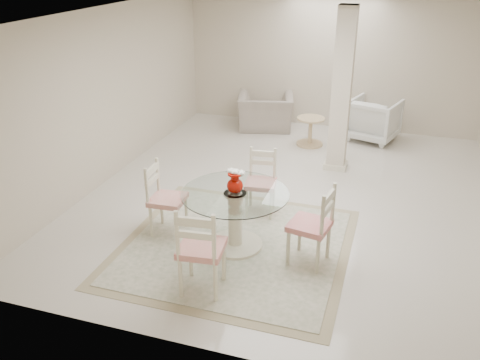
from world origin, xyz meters
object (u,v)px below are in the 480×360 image
(dining_table, at_px, (235,220))
(dining_chair_south, at_px, (200,245))
(column, at_px, (342,91))
(side_table, at_px, (310,132))
(armchair_white, at_px, (374,120))
(red_vase, at_px, (235,182))
(dining_chair_west, at_px, (162,193))
(dining_chair_east, at_px, (316,220))
(recliner_taupe, at_px, (265,112))
(dining_chair_north, at_px, (261,177))

(dining_table, distance_m, dining_chair_south, 1.05)
(column, xyz_separation_m, side_table, (-0.63, 0.95, -1.10))
(side_table, bearing_deg, armchair_white, 31.31)
(red_vase, relative_size, dining_chair_west, 0.28)
(dining_chair_east, bearing_deg, red_vase, -84.53)
(dining_table, distance_m, recliner_taupe, 4.69)
(red_vase, distance_m, dining_chair_north, 1.08)
(column, bearing_deg, dining_chair_north, -112.20)
(red_vase, bearing_deg, column, 73.93)
(dining_chair_west, bearing_deg, side_table, -20.83)
(dining_chair_east, distance_m, side_table, 4.10)
(red_vase, distance_m, dining_chair_west, 1.07)
(column, distance_m, dining_table, 3.24)
(column, xyz_separation_m, recliner_taupe, (-1.71, 1.63, -0.99))
(dining_table, bearing_deg, dining_chair_south, -93.20)
(red_vase, relative_size, side_table, 0.56)
(dining_chair_east, bearing_deg, dining_chair_south, -38.66)
(dining_table, height_order, dining_chair_east, dining_chair_east)
(dining_table, height_order, armchair_white, armchair_white)
(dining_chair_west, relative_size, side_table, 1.99)
(column, height_order, dining_chair_west, column)
(dining_chair_west, height_order, side_table, dining_chair_west)
(dining_chair_east, xyz_separation_m, recliner_taupe, (-1.88, 4.68, -0.23))
(dining_chair_east, bearing_deg, side_table, -158.64)
(dining_chair_south, bearing_deg, column, -109.12)
(column, relative_size, red_vase, 8.85)
(dining_chair_west, height_order, dining_chair_south, dining_chair_south)
(dining_chair_east, height_order, side_table, dining_chair_east)
(dining_chair_north, distance_m, armchair_white, 3.82)
(dining_chair_west, distance_m, dining_chair_south, 1.45)
(dining_chair_east, height_order, armchair_white, dining_chair_east)
(column, xyz_separation_m, dining_chair_west, (-1.87, -2.91, -0.78))
(red_vase, bearing_deg, dining_chair_east, -4.60)
(dining_table, bearing_deg, dining_chair_east, -4.41)
(armchair_white, bearing_deg, dining_chair_east, 102.55)
(dining_chair_west, bearing_deg, dining_chair_south, -141.54)
(dining_table, xyz_separation_m, dining_chair_east, (1.02, -0.08, 0.21))
(red_vase, xyz_separation_m, side_table, (0.22, 3.92, -0.66))
(dining_chair_north, bearing_deg, dining_chair_south, -101.00)
(recliner_taupe, relative_size, side_table, 2.05)
(column, bearing_deg, armchair_white, 73.43)
(column, bearing_deg, dining_chair_east, -86.93)
(dining_chair_east, bearing_deg, dining_table, -84.34)
(armchair_white, bearing_deg, recliner_taupe, 16.47)
(dining_chair_north, xyz_separation_m, side_table, (0.16, 2.91, -0.29))
(dining_table, height_order, dining_chair_south, dining_chair_south)
(column, bearing_deg, dining_table, -106.06)
(dining_chair_west, relative_size, armchair_white, 1.20)
(red_vase, height_order, dining_chair_south, dining_chair_south)
(dining_table, relative_size, dining_chair_south, 1.12)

